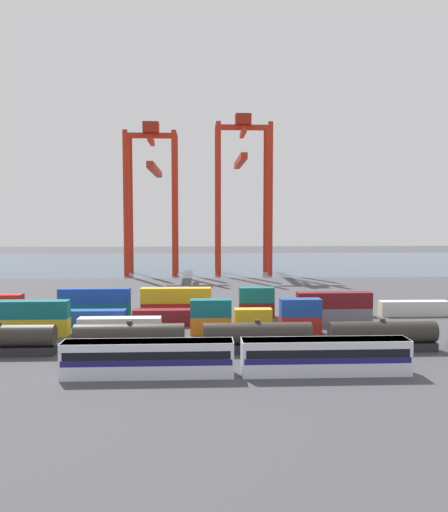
{
  "coord_description": "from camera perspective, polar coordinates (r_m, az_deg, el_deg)",
  "views": [
    {
      "loc": [
        -8.17,
        -76.32,
        17.14
      ],
      "look_at": [
        -2.98,
        34.23,
        9.31
      ],
      "focal_mm": 37.2,
      "sensor_mm": 36.0,
      "label": 1
    }
  ],
  "objects": [
    {
      "name": "shipping_container_14",
      "position": [
        94.23,
        -13.72,
        -5.75
      ],
      "size": [
        12.1,
        2.44,
        2.6
      ],
      "primitive_type": "cube",
      "color": "#146066",
      "rests_on": "ground_plane"
    },
    {
      "name": "ground_plane",
      "position": [
        117.86,
        1.32,
        -4.31
      ],
      "size": [
        420.0,
        420.0,
        0.0
      ],
      "primitive_type": "plane",
      "color": "#424247"
    },
    {
      "name": "gantry_crane_central",
      "position": [
        167.56,
        1.99,
        8.32
      ],
      "size": [
        17.14,
        34.28,
        49.03
      ],
      "color": "red",
      "rests_on": "ground_plane"
    },
    {
      "name": "shipping_container_15",
      "position": [
        93.83,
        -13.75,
        -4.18
      ],
      "size": [
        12.1,
        2.44,
        2.6
      ],
      "primitive_type": "cube",
      "color": "#1C4299",
      "rests_on": "shipping_container_14"
    },
    {
      "name": "shipping_container_3",
      "position": [
        79.38,
        -1.43,
        -7.46
      ],
      "size": [
        6.04,
        2.44,
        2.6
      ],
      "primitive_type": "cube",
      "color": "orange",
      "rests_on": "ground_plane"
    },
    {
      "name": "shipping_container_11",
      "position": [
        86.36,
        3.14,
        -6.53
      ],
      "size": [
        6.04,
        2.44,
        2.6
      ],
      "primitive_type": "cube",
      "color": "gold",
      "rests_on": "ground_plane"
    },
    {
      "name": "shipping_container_5",
      "position": [
        80.78,
        8.2,
        -7.3
      ],
      "size": [
        6.04,
        2.44,
        2.6
      ],
      "primitive_type": "cube",
      "color": "#AD211C",
      "rests_on": "ground_plane"
    },
    {
      "name": "shipping_container_20",
      "position": [
        95.54,
        11.91,
        -5.58
      ],
      "size": [
        12.1,
        2.44,
        2.6
      ],
      "primitive_type": "cube",
      "color": "gold",
      "rests_on": "ground_plane"
    },
    {
      "name": "shipping_container_1",
      "position": [
        82.8,
        -20.44,
        -5.41
      ],
      "size": [
        12.1,
        2.44,
        2.6
      ],
      "primitive_type": "cube",
      "color": "#146066",
      "rests_on": "shipping_container_0"
    },
    {
      "name": "shipping_container_19",
      "position": [
        92.63,
        3.52,
        -4.18
      ],
      "size": [
        6.04,
        2.44,
        2.6
      ],
      "primitive_type": "cube",
      "color": "#146066",
      "rests_on": "shipping_container_18"
    },
    {
      "name": "shipping_container_12",
      "position": [
        88.67,
        11.72,
        -6.33
      ],
      "size": [
        12.1,
        2.44,
        2.6
      ],
      "primitive_type": "cube",
      "color": "slate",
      "rests_on": "ground_plane"
    },
    {
      "name": "shipping_container_8",
      "position": [
        90.94,
        -22.68,
        -4.64
      ],
      "size": [
        6.04,
        2.44,
        2.6
      ],
      "primitive_type": "cube",
      "color": "#AD211C",
      "rests_on": "shipping_container_7"
    },
    {
      "name": "shipping_container_4",
      "position": [
        78.9,
        -1.44,
        -5.61
      ],
      "size": [
        6.04,
        2.44,
        2.6
      ],
      "primitive_type": "cube",
      "color": "#146066",
      "rests_on": "shipping_container_3"
    },
    {
      "name": "harbour_water",
      "position": [
        207.78,
        -0.43,
        -0.68
      ],
      "size": [
        400.0,
        110.0,
        0.01
      ],
      "primitive_type": "cube",
      "color": "#384C60",
      "rests_on": "ground_plane"
    },
    {
      "name": "shipping_container_10",
      "position": [
        86.04,
        -5.72,
        -6.58
      ],
      "size": [
        12.1,
        2.44,
        2.6
      ],
      "primitive_type": "cube",
      "color": "maroon",
      "rests_on": "ground_plane"
    },
    {
      "name": "shipping_container_7",
      "position": [
        91.35,
        -22.64,
        -6.25
      ],
      "size": [
        6.04,
        2.44,
        2.6
      ],
      "primitive_type": "cube",
      "color": "#146066",
      "rests_on": "ground_plane"
    },
    {
      "name": "shipping_container_13",
      "position": [
        88.24,
        11.75,
        -4.67
      ],
      "size": [
        12.1,
        2.44,
        2.6
      ],
      "primitive_type": "cube",
      "color": "maroon",
      "rests_on": "shipping_container_12"
    },
    {
      "name": "shipping_container_0",
      "position": [
        83.25,
        -20.39,
        -7.18
      ],
      "size": [
        12.1,
        2.44,
        2.6
      ],
      "primitive_type": "cube",
      "color": "gold",
      "rests_on": "ground_plane"
    },
    {
      "name": "shipping_container_17",
      "position": [
        92.18,
        -5.17,
        -4.23
      ],
      "size": [
        12.1,
        2.44,
        2.6
      ],
      "primitive_type": "cube",
      "color": "gold",
      "rests_on": "shipping_container_16"
    },
    {
      "name": "shipping_container_16",
      "position": [
        92.59,
        -5.16,
        -5.82
      ],
      "size": [
        12.1,
        2.44,
        2.6
      ],
      "primitive_type": "cube",
      "color": "#AD211C",
      "rests_on": "ground_plane"
    },
    {
      "name": "gantry_crane_west",
      "position": [
        168.45,
        -7.71,
        7.75
      ],
      "size": [
        15.93,
        39.26,
        46.37
      ],
      "color": "red",
      "rests_on": "ground_plane"
    },
    {
      "name": "freight_tank_row",
      "position": [
        68.92,
        3.61,
        -8.69
      ],
      "size": [
        79.09,
        2.73,
        4.19
      ],
      "color": "#232326",
      "rests_on": "ground_plane"
    },
    {
      "name": "shipping_container_6",
      "position": [
        80.32,
        8.22,
        -5.48
      ],
      "size": [
        6.04,
        2.44,
        2.6
      ],
      "primitive_type": "cube",
      "color": "#1C4299",
      "rests_on": "shipping_container_5"
    },
    {
      "name": "shipping_container_18",
      "position": [
        93.03,
        3.51,
        -5.76
      ],
      "size": [
        6.04,
        2.44,
        2.6
      ],
      "primitive_type": "cube",
      "color": "maroon",
      "rests_on": "ground_plane"
    },
    {
      "name": "shipping_container_2",
      "position": [
        80.23,
        -11.14,
        -7.42
      ],
      "size": [
        12.1,
        2.44,
        2.6
      ],
      "primitive_type": "cube",
      "color": "silver",
      "rests_on": "ground_plane"
    },
    {
      "name": "shipping_container_9",
      "position": [
        87.74,
        -14.44,
        -6.48
      ],
      "size": [
        12.1,
        2.44,
        2.6
      ],
      "primitive_type": "cube",
      "color": "#1C4299",
      "rests_on": "ground_plane"
    },
    {
      "name": "passenger_train",
      "position": [
        58.97,
        1.45,
        -10.68
      ],
      "size": [
        37.95,
        3.14,
        3.9
      ],
      "color": "silver",
      "rests_on": "ground_plane"
    },
    {
      "name": "shipping_container_21",
      "position": [
        99.96,
        19.72,
        -5.31
      ],
      "size": [
        12.1,
        2.44,
        2.6
      ],
      "primitive_type": "cube",
      "color": "silver",
      "rests_on": "ground_plane"
    }
  ]
}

